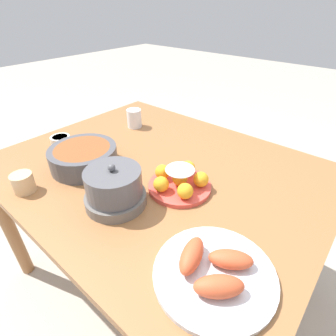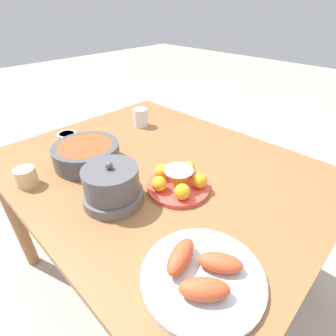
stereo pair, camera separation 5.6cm
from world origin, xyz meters
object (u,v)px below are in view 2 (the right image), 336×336
cup_near (141,117)px  warming_pot (112,186)px  sauce_bowl (67,136)px  cup_far (26,177)px  serving_bowl (87,154)px  seafood_platter (202,273)px  dining_table (159,184)px  cake_plate (178,181)px

cup_near → warming_pot: size_ratio=0.46×
sauce_bowl → cup_far: (-0.24, 0.28, 0.02)m
cup_far → cup_near: bearing=-80.6°
serving_bowl → seafood_platter: serving_bowl is taller
sauce_bowl → warming_pot: bearing=167.9°
serving_bowl → cup_near: (0.13, -0.40, 0.00)m
sauce_bowl → warming_pot: (-0.53, 0.11, 0.05)m
seafood_platter → cup_near: (0.79, -0.49, 0.03)m
dining_table → sauce_bowl: size_ratio=14.32×
dining_table → warming_pot: size_ratio=6.32×
seafood_platter → cup_far: cup_far is taller
cup_near → dining_table: bearing=149.3°
cake_plate → sauce_bowl: size_ratio=2.53×
sauce_bowl → serving_bowl: bearing=169.7°
cup_far → warming_pot: bearing=-151.0°
dining_table → cup_far: (0.25, 0.42, 0.12)m
warming_pot → serving_bowl: bearing=-13.9°
cup_near → serving_bowl: bearing=108.0°
cup_far → warming_pot: 0.34m
cake_plate → serving_bowl: (0.38, 0.13, 0.01)m
cup_far → sauce_bowl: bearing=-49.4°
serving_bowl → sauce_bowl: size_ratio=2.96×
seafood_platter → cake_plate: bearing=-38.6°
dining_table → warming_pot: warming_pot is taller
seafood_platter → cup_far: 0.70m
cake_plate → serving_bowl: 0.40m
cake_plate → cup_far: size_ratio=3.06×
dining_table → cake_plate: (-0.15, 0.05, 0.12)m
cake_plate → cup_near: cup_near is taller
serving_bowl → seafood_platter: size_ratio=0.87×
cake_plate → cup_far: 0.54m
cake_plate → cup_far: cake_plate is taller
seafood_platter → cup_far: size_ratio=4.11×
cake_plate → sauce_bowl: (0.64, 0.08, -0.02)m
sauce_bowl → cup_near: cup_near is taller
serving_bowl → cup_far: (0.03, 0.23, -0.01)m
dining_table → serving_bowl: (0.23, 0.19, 0.13)m
dining_table → cup_near: bearing=-30.7°
dining_table → seafood_platter: bearing=147.4°
warming_pot → cup_near: bearing=-49.3°
dining_table → seafood_platter: (-0.43, 0.28, 0.11)m
cake_plate → cup_near: (0.51, -0.26, 0.01)m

